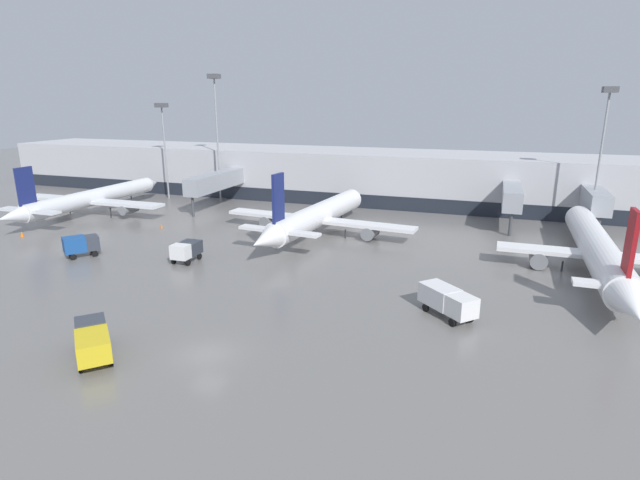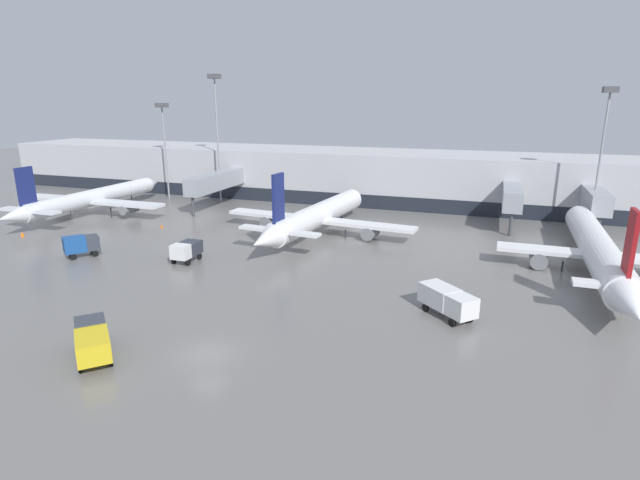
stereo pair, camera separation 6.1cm
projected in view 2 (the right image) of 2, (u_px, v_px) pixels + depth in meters
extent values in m
plane|color=slate|center=(207.00, 354.00, 36.74)|extent=(320.00, 320.00, 0.00)
cube|color=#B2B2B7|center=(386.00, 176.00, 91.88)|extent=(160.00, 16.00, 9.00)
cube|color=#1E232D|center=(375.00, 202.00, 85.46)|extent=(156.80, 0.10, 2.40)
cube|color=#9399A0|center=(512.00, 196.00, 72.37)|extent=(2.60, 11.79, 2.80)
cylinder|color=#3F4247|center=(511.00, 225.00, 68.37)|extent=(0.44, 0.44, 3.20)
cube|color=#9399A0|center=(216.00, 181.00, 85.75)|extent=(2.60, 15.81, 2.80)
cylinder|color=#3F4247|center=(193.00, 207.00, 79.92)|extent=(0.44, 0.44, 3.20)
cube|color=#9399A0|center=(596.00, 200.00, 69.54)|extent=(2.60, 10.35, 2.80)
cylinder|color=#3F4247|center=(598.00, 229.00, 66.19)|extent=(0.44, 0.44, 3.20)
cylinder|color=white|center=(320.00, 214.00, 69.83)|extent=(5.70, 25.09, 3.18)
cone|color=white|center=(356.00, 197.00, 82.21)|extent=(3.36, 3.79, 3.02)
cone|color=white|center=(264.00, 240.00, 56.90)|extent=(3.33, 5.04, 2.86)
cube|color=white|center=(318.00, 220.00, 69.46)|extent=(28.02, 5.47, 0.44)
cube|color=white|center=(279.00, 231.00, 59.76)|extent=(10.70, 2.55, 0.35)
cube|color=navy|center=(278.00, 200.00, 58.74)|extent=(0.60, 2.40, 6.26)
cylinder|color=slate|center=(269.00, 221.00, 72.91)|extent=(2.04, 3.07, 1.75)
cylinder|color=slate|center=(370.00, 232.00, 66.53)|extent=(2.04, 3.07, 1.75)
cylinder|color=#2D2D33|center=(342.00, 217.00, 77.43)|extent=(0.20, 0.20, 1.20)
cylinder|color=#2D2D33|center=(288.00, 227.00, 71.12)|extent=(0.20, 0.20, 1.20)
cylinder|color=#2D2D33|center=(345.00, 234.00, 67.47)|extent=(0.20, 0.20, 1.20)
cylinder|color=white|center=(596.00, 247.00, 54.10)|extent=(3.78, 29.74, 3.36)
cone|color=white|center=(577.00, 215.00, 69.20)|extent=(3.24, 3.74, 3.19)
cone|color=white|center=(632.00, 307.00, 38.39)|extent=(3.10, 5.08, 3.02)
cube|color=white|center=(597.00, 255.00, 53.61)|extent=(20.34, 3.04, 0.44)
cube|color=white|center=(623.00, 287.00, 41.66)|extent=(7.74, 1.65, 0.35)
cube|color=maroon|center=(630.00, 245.00, 40.68)|extent=(0.39, 2.48, 5.91)
cylinder|color=slate|center=(538.00, 258.00, 55.76)|extent=(1.89, 3.05, 1.85)
cylinder|color=#2D2D33|center=(582.00, 243.00, 63.40)|extent=(0.20, 0.20, 1.16)
cylinder|color=#2D2D33|center=(562.00, 266.00, 54.40)|extent=(0.20, 0.20, 1.16)
cylinder|color=#2D2D33|center=(630.00, 273.00, 52.25)|extent=(0.20, 0.20, 1.16)
cylinder|color=silver|center=(95.00, 197.00, 81.40)|extent=(2.67, 26.73, 2.62)
cone|color=silver|center=(152.00, 183.00, 94.84)|extent=(2.49, 2.88, 2.49)
cone|color=silver|center=(11.00, 217.00, 67.48)|extent=(2.36, 3.93, 2.35)
cube|color=silver|center=(92.00, 201.00, 80.93)|extent=(26.10, 3.07, 0.44)
cube|color=silver|center=(30.00, 211.00, 70.16)|extent=(9.92, 1.71, 0.35)
cube|color=navy|center=(26.00, 187.00, 69.27)|extent=(0.37, 2.71, 5.59)
cylinder|color=slate|center=(58.00, 203.00, 83.48)|extent=(1.45, 3.32, 1.44)
cylinder|color=slate|center=(129.00, 209.00, 78.82)|extent=(1.45, 3.32, 1.44)
cylinder|color=#2D2D33|center=(132.00, 199.00, 89.83)|extent=(0.20, 0.20, 1.63)
cylinder|color=#2D2D33|center=(70.00, 209.00, 82.06)|extent=(0.20, 0.20, 1.63)
cylinder|color=#2D2D33|center=(111.00, 212.00, 79.39)|extent=(0.20, 0.20, 1.63)
cube|color=#2D333D|center=(190.00, 248.00, 58.17)|extent=(2.15, 2.43, 1.49)
cube|color=silver|center=(181.00, 252.00, 56.39)|extent=(2.02, 1.51, 1.63)
cylinder|color=black|center=(188.00, 263.00, 56.37)|extent=(0.26, 0.71, 0.70)
cylinder|color=black|center=(174.00, 261.00, 56.93)|extent=(0.26, 0.71, 0.70)
cylinder|color=black|center=(200.00, 256.00, 58.58)|extent=(0.26, 0.71, 0.70)
cylinder|color=black|center=(186.00, 255.00, 59.14)|extent=(0.26, 0.71, 0.70)
cube|color=gold|center=(93.00, 346.00, 34.92)|extent=(4.05, 4.02, 1.52)
cube|color=#333842|center=(91.00, 329.00, 37.35)|extent=(2.99, 2.99, 1.61)
cylinder|color=black|center=(78.00, 345.00, 37.31)|extent=(0.68, 0.67, 0.70)
cylinder|color=black|center=(107.00, 340.00, 38.16)|extent=(0.68, 0.67, 0.70)
cylinder|color=black|center=(80.00, 367.00, 34.26)|extent=(0.68, 0.67, 0.70)
cylinder|color=black|center=(111.00, 361.00, 35.11)|extent=(0.68, 0.67, 0.70)
cube|color=#19478C|center=(74.00, 244.00, 59.05)|extent=(3.18, 3.22, 1.77)
cube|color=#333842|center=(92.00, 242.00, 60.10)|extent=(2.54, 2.41, 1.66)
cylinder|color=black|center=(92.00, 250.00, 61.23)|extent=(0.62, 0.71, 0.70)
cylinder|color=black|center=(95.00, 254.00, 59.66)|extent=(0.62, 0.71, 0.70)
cylinder|color=black|center=(71.00, 253.00, 59.94)|extent=(0.62, 0.71, 0.70)
cylinder|color=black|center=(73.00, 257.00, 58.37)|extent=(0.62, 0.71, 0.70)
cube|color=silver|center=(439.00, 295.00, 43.67)|extent=(3.95, 3.90, 1.75)
cube|color=silver|center=(461.00, 307.00, 41.30)|extent=(2.91, 2.91, 1.73)
cylinder|color=black|center=(470.00, 318.00, 41.98)|extent=(0.68, 0.66, 0.70)
cylinder|color=black|center=(452.00, 323.00, 41.14)|extent=(0.68, 0.66, 0.70)
cylinder|color=black|center=(442.00, 304.00, 44.94)|extent=(0.68, 0.66, 0.70)
cylinder|color=black|center=(426.00, 308.00, 44.10)|extent=(0.68, 0.66, 0.70)
cone|color=orange|center=(162.00, 226.00, 73.02)|extent=(0.37, 0.37, 0.64)
cone|color=orange|center=(22.00, 234.00, 68.43)|extent=(0.51, 0.51, 0.69)
cylinder|color=gray|center=(218.00, 142.00, 90.03)|extent=(0.30, 0.30, 21.68)
cube|color=#4C4C51|center=(214.00, 76.00, 87.00)|extent=(1.80, 1.80, 0.80)
cylinder|color=gray|center=(599.00, 165.00, 68.64)|extent=(0.30, 0.30, 19.02)
cube|color=#4C4C51|center=(611.00, 89.00, 65.96)|extent=(1.80, 1.80, 0.80)
cylinder|color=gray|center=(166.00, 154.00, 93.25)|extent=(0.30, 0.30, 16.77)
cube|color=#4C4C51|center=(162.00, 105.00, 90.88)|extent=(1.80, 1.80, 0.80)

